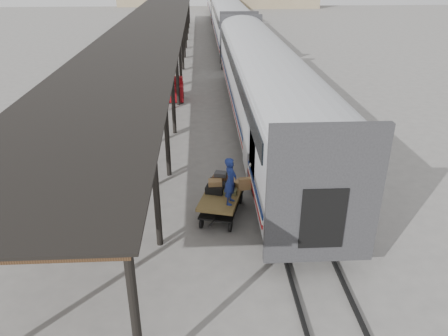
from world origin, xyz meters
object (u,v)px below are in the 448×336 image
porter (231,181)px  pedestrian (147,90)px  baggage_cart (222,199)px  luggage_tug (176,90)px

porter → pedestrian: bearing=34.8°
baggage_cart → luggage_tug: (-2.26, 14.31, 0.01)m
baggage_cart → luggage_tug: 14.49m
baggage_cart → porter: (0.25, -0.65, 1.03)m
pedestrian → luggage_tug: bearing=-176.6°
baggage_cart → luggage_tug: size_ratio=1.62×
luggage_tug → pedestrian: 1.87m
porter → pedestrian: porter is taller
baggage_cart → luggage_tug: bearing=114.5°
luggage_tug → porter: bearing=-81.3°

